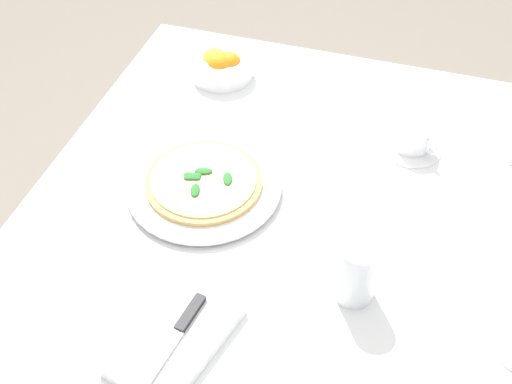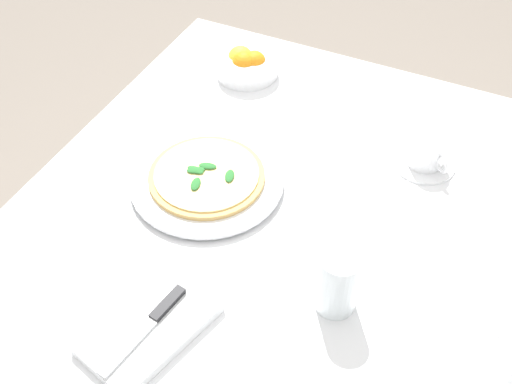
{
  "view_description": "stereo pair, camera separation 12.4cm",
  "coord_description": "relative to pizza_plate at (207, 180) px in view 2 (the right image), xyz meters",
  "views": [
    {
      "loc": [
        0.83,
        0.15,
        1.64
      ],
      "look_at": [
        0.0,
        -0.11,
        0.76
      ],
      "focal_mm": 44.48,
      "sensor_mm": 36.0,
      "label": 1
    },
    {
      "loc": [
        0.79,
        0.27,
        1.64
      ],
      "look_at": [
        0.0,
        -0.11,
        0.76
      ],
      "focal_mm": 44.48,
      "sensor_mm": 36.0,
      "label": 2
    }
  ],
  "objects": [
    {
      "name": "pizza",
      "position": [
        0.0,
        -0.0,
        0.01
      ],
      "size": [
        0.23,
        0.23,
        0.02
      ],
      "color": "#DBAD60",
      "rests_on": "pizza_plate"
    },
    {
      "name": "citrus_bowl",
      "position": [
        -0.38,
        -0.1,
        0.02
      ],
      "size": [
        0.15,
        0.15,
        0.07
      ],
      "color": "white",
      "rests_on": "dining_table"
    },
    {
      "name": "pizza_plate",
      "position": [
        0.0,
        0.0,
        0.0
      ],
      "size": [
        0.31,
        0.31,
        0.02
      ],
      "color": "white",
      "rests_on": "dining_table"
    },
    {
      "name": "dinner_knife",
      "position": [
        0.35,
        0.08,
        0.01
      ],
      "size": [
        0.2,
        0.05,
        0.01
      ],
      "rotation": [
        0.0,
        0.0,
        -0.16
      ],
      "color": "silver",
      "rests_on": "napkin_folded"
    },
    {
      "name": "coffee_cup_near_left",
      "position": [
        -0.25,
        0.38,
        0.02
      ],
      "size": [
        0.13,
        0.13,
        0.06
      ],
      "color": "white",
      "rests_on": "dining_table"
    },
    {
      "name": "water_glass_left_edge",
      "position": [
        0.16,
        0.33,
        0.04
      ],
      "size": [
        0.07,
        0.07,
        0.12
      ],
      "color": "white",
      "rests_on": "dining_table"
    },
    {
      "name": "napkin_folded",
      "position": [
        0.34,
        0.08,
        -0.0
      ],
      "size": [
        0.25,
        0.18,
        0.02
      ],
      "rotation": [
        0.0,
        0.0,
        -0.27
      ],
      "color": "silver",
      "rests_on": "dining_table"
    },
    {
      "name": "dining_table",
      "position": [
        -0.01,
        0.21,
        -0.14
      ],
      "size": [
        1.09,
        1.09,
        0.74
      ],
      "color": "white",
      "rests_on": "ground_plane"
    }
  ]
}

